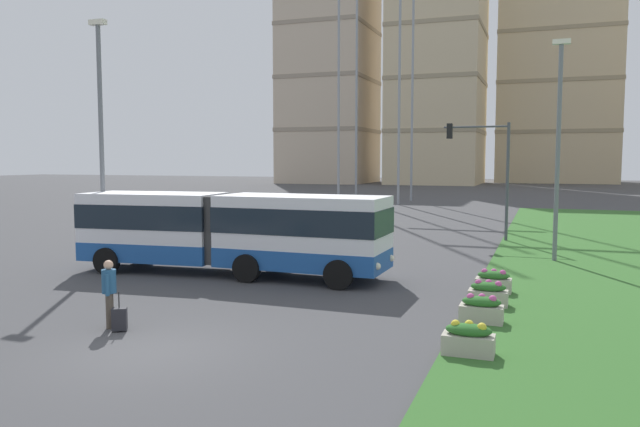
% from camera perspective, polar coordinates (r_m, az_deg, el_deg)
% --- Properties ---
extents(ground_plane, '(260.00, 260.00, 0.00)m').
position_cam_1_polar(ground_plane, '(14.61, -15.53, -12.21)').
color(ground_plane, '#424244').
extents(articulated_bus, '(11.97, 3.23, 3.00)m').
position_cam_1_polar(articulated_bus, '(23.10, -8.27, -1.57)').
color(articulated_bus, white).
rests_on(articulated_bus, ground).
extents(car_navy_sedan, '(4.51, 2.26, 1.58)m').
position_cam_1_polar(car_navy_sedan, '(38.88, -1.46, -0.20)').
color(car_navy_sedan, '#19234C').
rests_on(car_navy_sedan, ground).
extents(pedestrian_crossing, '(0.36, 0.52, 1.74)m').
position_cam_1_polar(pedestrian_crossing, '(16.65, -18.92, -6.61)').
color(pedestrian_crossing, '#4C4238').
rests_on(pedestrian_crossing, ground).
extents(rolling_suitcase, '(0.43, 0.39, 0.97)m').
position_cam_1_polar(rolling_suitcase, '(16.37, -18.05, -9.25)').
color(rolling_suitcase, '#232328').
rests_on(rolling_suitcase, ground).
extents(flower_planter_0, '(1.10, 0.56, 0.74)m').
position_cam_1_polar(flower_planter_0, '(13.92, 13.56, -11.20)').
color(flower_planter_0, '#B7AD9E').
rests_on(flower_planter_0, grass_median).
extents(flower_planter_1, '(1.10, 0.56, 0.74)m').
position_cam_1_polar(flower_planter_1, '(16.65, 14.70, -8.54)').
color(flower_planter_1, '#B7AD9E').
rests_on(flower_planter_1, grass_median).
extents(flower_planter_2, '(1.10, 0.56, 0.74)m').
position_cam_1_polar(flower_planter_2, '(18.57, 15.29, -7.14)').
color(flower_planter_2, '#B7AD9E').
rests_on(flower_planter_2, grass_median).
extents(flower_planter_3, '(1.10, 0.56, 0.74)m').
position_cam_1_polar(flower_planter_3, '(20.43, 15.74, -6.05)').
color(flower_planter_3, '#B7AD9E').
rests_on(flower_planter_3, grass_median).
extents(traffic_light_far_right, '(3.38, 0.28, 6.19)m').
position_cam_1_polar(traffic_light_far_right, '(33.43, 15.18, 4.72)').
color(traffic_light_far_right, '#474C51').
rests_on(traffic_light_far_right, ground).
extents(streetlight_left, '(0.70, 0.28, 9.75)m').
position_cam_1_polar(streetlight_left, '(26.25, -19.58, 7.00)').
color(streetlight_left, slate).
rests_on(streetlight_left, ground).
extents(streetlight_median, '(0.70, 0.28, 9.14)m').
position_cam_1_polar(streetlight_median, '(27.29, 21.17, 6.22)').
color(streetlight_median, slate).
rests_on(streetlight_median, ground).
extents(apartment_tower_west, '(15.44, 17.11, 46.33)m').
position_cam_1_polar(apartment_tower_west, '(117.35, 0.88, 14.27)').
color(apartment_tower_west, '#C6B299').
rests_on(apartment_tower_west, ground).
extents(apartment_tower_westcentre, '(15.61, 17.83, 52.76)m').
position_cam_1_polar(apartment_tower_westcentre, '(114.44, 10.89, 16.06)').
color(apartment_tower_westcentre, beige).
rests_on(apartment_tower_westcentre, ground).
extents(apartment_tower_centre, '(21.33, 17.62, 35.91)m').
position_cam_1_polar(apartment_tower_centre, '(126.88, 21.14, 10.87)').
color(apartment_tower_centre, beige).
rests_on(apartment_tower_centre, ground).
extents(transmission_pylon, '(9.00, 6.24, 36.91)m').
position_cam_1_polar(transmission_pylon, '(64.61, 5.32, 18.99)').
color(transmission_pylon, gray).
rests_on(transmission_pylon, ground).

